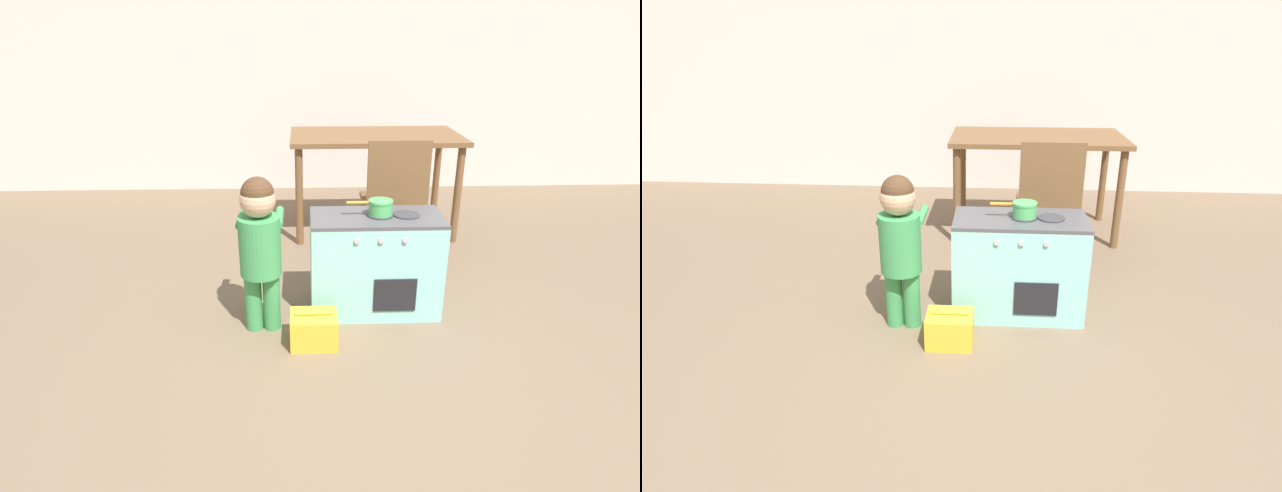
{
  "view_description": "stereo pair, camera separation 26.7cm",
  "coord_description": "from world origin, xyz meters",
  "views": [
    {
      "loc": [
        -0.32,
        -1.66,
        1.47
      ],
      "look_at": [
        -0.22,
        0.8,
        0.43
      ],
      "focal_mm": 28.0,
      "sensor_mm": 36.0,
      "label": 1
    },
    {
      "loc": [
        -0.05,
        -1.65,
        1.47
      ],
      "look_at": [
        -0.22,
        0.8,
        0.43
      ],
      "focal_mm": 28.0,
      "sensor_mm": 36.0,
      "label": 2
    }
  ],
  "objects": [
    {
      "name": "wall_back",
      "position": [
        0.0,
        3.39,
        1.3
      ],
      "size": [
        10.0,
        0.06,
        2.6
      ],
      "color": "beige",
      "rests_on": "ground_plane"
    },
    {
      "name": "play_kitchen",
      "position": [
        0.09,
        0.87,
        0.28
      ],
      "size": [
        0.72,
        0.37,
        0.58
      ],
      "color": "#8CD1CC",
      "rests_on": "ground_plane"
    },
    {
      "name": "child_figure",
      "position": [
        -0.53,
        0.68,
        0.52
      ],
      "size": [
        0.24,
        0.35,
        0.84
      ],
      "color": "#3D9351",
      "rests_on": "ground_plane"
    },
    {
      "name": "toy_basket",
      "position": [
        -0.27,
        0.52,
        0.08
      ],
      "size": [
        0.24,
        0.19,
        0.18
      ],
      "color": "gold",
      "rests_on": "ground_plane"
    },
    {
      "name": "dining_table",
      "position": [
        0.25,
        2.16,
        0.67
      ],
      "size": [
        1.29,
        0.73,
        0.77
      ],
      "color": "brown",
      "rests_on": "ground_plane"
    },
    {
      "name": "dining_chair_near",
      "position": [
        0.29,
        1.47,
        0.47
      ],
      "size": [
        0.39,
        0.39,
        0.88
      ],
      "color": "brown",
      "rests_on": "ground_plane"
    },
    {
      "name": "ground_plane",
      "position": [
        0.0,
        0.0,
        0.0
      ],
      "size": [
        16.0,
        16.0,
        0.0
      ],
      "primitive_type": "plane",
      "color": "brown"
    },
    {
      "name": "toy_pot",
      "position": [
        0.1,
        0.87,
        0.62
      ],
      "size": [
        0.25,
        0.13,
        0.08
      ],
      "color": "#4CAD5B",
      "rests_on": "play_kitchen"
    }
  ]
}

